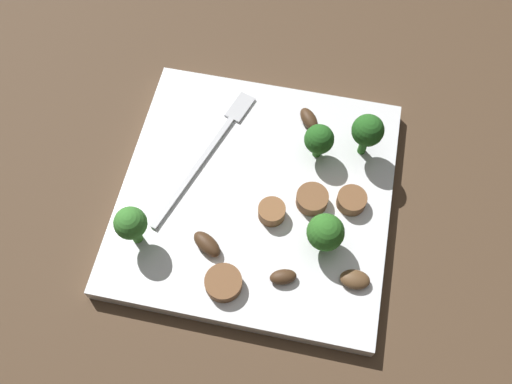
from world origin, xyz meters
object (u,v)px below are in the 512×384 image
at_px(plate, 256,196).
at_px(broccoli_floret_3, 131,224).
at_px(mushroom_3, 207,244).
at_px(sausage_slice_1, 313,196).
at_px(mushroom_0, 309,119).
at_px(fork, 211,147).
at_px(sausage_slice_0, 272,212).
at_px(mushroom_2, 283,277).
at_px(sausage_slice_3, 352,200).
at_px(broccoli_floret_2, 319,140).
at_px(sausage_slice_2, 223,283).
at_px(broccoli_floret_0, 368,131).
at_px(mushroom_1, 355,279).
at_px(broccoli_floret_1, 325,233).

xyz_separation_m(plate, broccoli_floret_3, (-0.07, 0.10, 0.04)).
height_order(broccoli_floret_3, mushroom_3, broccoli_floret_3).
distance_m(sausage_slice_1, mushroom_0, 0.09).
relative_size(fork, sausage_slice_0, 6.61).
height_order(broccoli_floret_3, mushroom_2, broccoli_floret_3).
distance_m(sausage_slice_3, mushroom_0, 0.10).
relative_size(plate, mushroom_2, 10.70).
distance_m(broccoli_floret_2, sausage_slice_2, 0.17).
height_order(sausage_slice_3, mushroom_2, sausage_slice_3).
bearing_deg(mushroom_2, sausage_slice_0, 20.15).
distance_m(broccoli_floret_0, mushroom_2, 0.16).
distance_m(broccoli_floret_2, sausage_slice_3, 0.07).
distance_m(sausage_slice_0, sausage_slice_2, 0.08).
bearing_deg(plate, sausage_slice_2, 174.50).
bearing_deg(sausage_slice_0, sausage_slice_3, -69.27).
bearing_deg(sausage_slice_2, mushroom_1, -76.68).
bearing_deg(plate, mushroom_3, 153.31).
xyz_separation_m(fork, sausage_slice_2, (-0.14, -0.05, 0.00)).
bearing_deg(fork, plate, -107.43).
xyz_separation_m(broccoli_floret_3, sausage_slice_3, (0.08, -0.19, -0.03)).
relative_size(broccoli_floret_2, broccoli_floret_3, 0.85).
relative_size(broccoli_floret_0, mushroom_1, 1.99).
bearing_deg(mushroom_2, broccoli_floret_1, -36.47).
relative_size(sausage_slice_1, mushroom_0, 1.08).
bearing_deg(broccoli_floret_2, broccoli_floret_3, 129.79).
bearing_deg(mushroom_3, broccoli_floret_3, 94.48).
relative_size(plate, mushroom_3, 8.28).
relative_size(mushroom_1, mushroom_3, 0.86).
xyz_separation_m(plate, broccoli_floret_2, (0.06, -0.05, 0.04)).
bearing_deg(mushroom_3, sausage_slice_2, -144.72).
bearing_deg(fork, sausage_slice_3, -84.32).
distance_m(broccoli_floret_3, sausage_slice_3, 0.21).
height_order(fork, sausage_slice_2, sausage_slice_2).
relative_size(sausage_slice_1, sausage_slice_2, 0.92).
height_order(sausage_slice_3, mushroom_0, sausage_slice_3).
relative_size(broccoli_floret_3, sausage_slice_2, 1.50).
bearing_deg(mushroom_2, broccoli_floret_0, -19.76).
bearing_deg(broccoli_floret_3, mushroom_1, -90.17).
distance_m(broccoli_floret_2, sausage_slice_1, 0.06).
height_order(sausage_slice_0, sausage_slice_1, same).
xyz_separation_m(sausage_slice_2, mushroom_3, (0.03, 0.02, 0.00)).
height_order(plate, broccoli_floret_3, broccoli_floret_3).
bearing_deg(sausage_slice_2, sausage_slice_3, -44.23).
xyz_separation_m(broccoli_floret_2, sausage_slice_2, (-0.15, 0.06, -0.02)).
height_order(broccoli_floret_3, sausage_slice_3, broccoli_floret_3).
bearing_deg(broccoli_floret_3, broccoli_floret_1, -80.33).
relative_size(sausage_slice_2, mushroom_0, 1.18).
relative_size(broccoli_floret_0, broccoli_floret_2, 1.26).
height_order(broccoli_floret_2, mushroom_2, broccoli_floret_2).
bearing_deg(broccoli_floret_3, plate, -54.54).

